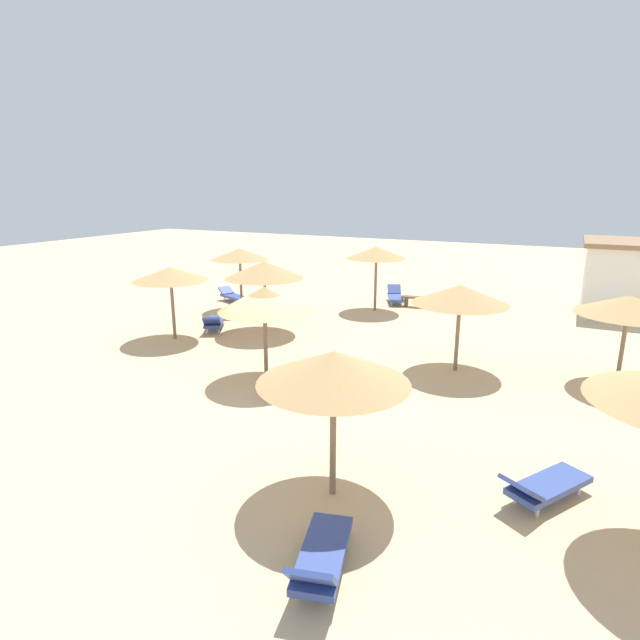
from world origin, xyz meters
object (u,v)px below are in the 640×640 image
Objects in this scene: parasol_8 at (629,305)px; bench_0 at (418,300)px; lounger_2 at (544,486)px; parasol_7 at (460,295)px; parasol_0 at (264,299)px; lounger_4 at (233,296)px; parasol_4 at (240,254)px; beach_cabana at (627,277)px; lounger_1 at (214,322)px; parasol_3 at (376,253)px; parasol_5 at (333,368)px; parasol_1 at (264,270)px; lounger_3 at (395,296)px; lounger_0 at (302,382)px; lounger_5 at (321,557)px; parasol_6 at (170,274)px.

bench_0 is at bearing 138.25° from parasol_8.
parasol_7 is at bearing 114.90° from lounger_2.
parasol_0 is 10.72m from lounger_4.
parasol_4 reaches higher than parasol_8.
lounger_2 is (-1.53, -6.94, -2.00)m from parasol_8.
bench_0 is at bearing -161.71° from beach_cabana.
lounger_1 is at bearing 142.01° from parasol_0.
parasol_3 is at bearing 51.87° from lounger_1.
parasol_3 is at bearing 107.14° from parasol_5.
lounger_4 is 0.47× the size of beach_cabana.
lounger_2 is at bearing -57.92° from parasol_3.
parasol_7 is at bearing -66.60° from bench_0.
parasol_3 reaches higher than lounger_1.
parasol_1 is 7.91m from lounger_3.
parasol_5 is at bearing -107.71° from beach_cabana.
parasol_4 is 8.40m from bench_0.
parasol_8 reaches higher than lounger_3.
beach_cabana is at bearing 53.98° from parasol_0.
parasol_0 is 6.05m from parasol_5.
parasol_0 is at bearing 161.24° from lounger_0.
lounger_1 reaches higher than lounger_0.
beach_cabana is (5.04, 20.01, 1.30)m from lounger_5.
parasol_4 is (-5.50, -2.51, -0.08)m from parasol_3.
parasol_3 is 7.94m from parasol_7.
parasol_1 is 1.52× the size of lounger_3.
lounger_1 is at bearing 177.26° from parasol_7.
lounger_1 is (-9.45, 0.45, -2.05)m from parasol_7.
lounger_4 is at bearing -168.16° from parasol_3.
lounger_2 is at bearing -97.76° from beach_cabana.
parasol_1 reaches higher than lounger_2.
parasol_1 is at bearing -143.24° from beach_cabana.
lounger_5 is 1.29× the size of bench_0.
parasol_5 is 18.96m from beach_cabana.
parasol_0 is at bearing -146.65° from parasol_7.
beach_cabana is (9.92, 13.65, -0.76)m from parasol_0.
parasol_3 is 0.67× the size of beach_cabana.
parasol_7 is 11.68m from beach_cabana.
parasol_6 is 1.36× the size of lounger_3.
parasol_0 reaches higher than parasol_8.
lounger_5 is (4.65, -17.68, 0.00)m from lounger_3.
beach_cabana is at bearing 64.01° from parasol_7.
parasol_1 is 1.53× the size of lounger_1.
lounger_5 is (4.88, -6.36, -2.06)m from parasol_0.
parasol_0 is 8.88m from parasol_4.
parasol_3 is at bearing -137.34° from bench_0.
parasol_1 is 13.18m from lounger_5.
parasol_0 is at bearing -20.88° from parasol_6.
lounger_5 is at bearing -104.13° from beach_cabana.
parasol_3 is at bearing 107.52° from lounger_5.
parasol_5 is 1.81× the size of bench_0.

